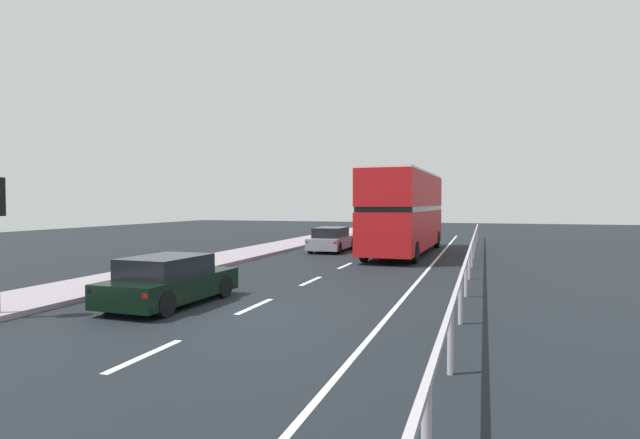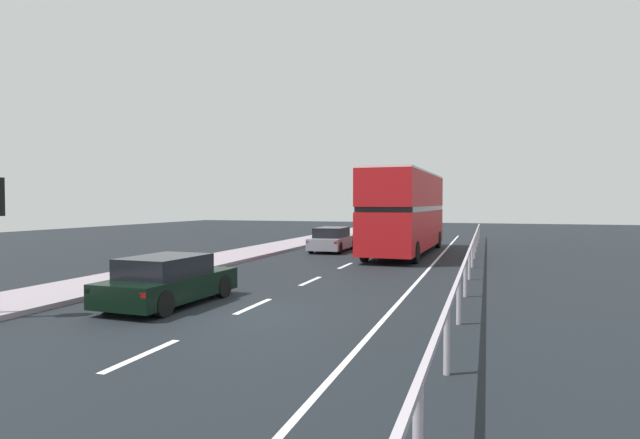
{
  "view_description": "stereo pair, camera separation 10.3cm",
  "coord_description": "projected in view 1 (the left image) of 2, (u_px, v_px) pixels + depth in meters",
  "views": [
    {
      "loc": [
        5.69,
        -11.46,
        2.7
      ],
      "look_at": [
        -0.44,
        7.59,
        2.05
      ],
      "focal_mm": 28.78,
      "sensor_mm": 36.0,
      "label": 1
    },
    {
      "loc": [
        5.79,
        -11.43,
        2.7
      ],
      "look_at": [
        -0.44,
        7.59,
        2.05
      ],
      "focal_mm": 28.78,
      "sensor_mm": 36.0,
      "label": 2
    }
  ],
  "objects": [
    {
      "name": "double_decker_bus_red",
      "position": [
        405.0,
        210.0,
        27.02
      ],
      "size": [
        2.87,
        11.46,
        4.31
      ],
      "rotation": [
        0.0,
        0.0,
        -0.03
      ],
      "color": "#B51418",
      "rests_on": "ground"
    },
    {
      "name": "lane_paint_markings",
      "position": [
        390.0,
        272.0,
        20.08
      ],
      "size": [
        3.67,
        46.0,
        0.01
      ],
      "color": "silver",
      "rests_on": "ground"
    },
    {
      "name": "bridge_side_railing",
      "position": [
        471.0,
        250.0,
        19.68
      ],
      "size": [
        0.1,
        42.0,
        1.08
      ],
      "color": "#B1A8B3",
      "rests_on": "ground"
    },
    {
      "name": "hatchback_car_near",
      "position": [
        169.0,
        281.0,
        13.54
      ],
      "size": [
        1.94,
        4.15,
        1.31
      ],
      "rotation": [
        0.0,
        0.0,
        -0.03
      ],
      "color": "black",
      "rests_on": "ground"
    },
    {
      "name": "sedan_car_ahead",
      "position": [
        332.0,
        240.0,
        28.68
      ],
      "size": [
        1.87,
        4.52,
        1.34
      ],
      "rotation": [
        0.0,
        0.0,
        0.03
      ],
      "color": "gray",
      "rests_on": "ground"
    },
    {
      "name": "ground_plane",
      "position": [
        243.0,
        313.0,
        12.74
      ],
      "size": [
        73.42,
        120.0,
        0.1
      ],
      "primitive_type": "cube",
      "color": "black"
    },
    {
      "name": "near_sidewalk_kerb",
      "position": [
        49.0,
        295.0,
        14.6
      ],
      "size": [
        2.81,
        80.0,
        0.14
      ],
      "primitive_type": "cube",
      "color": "gray",
      "rests_on": "ground"
    }
  ]
}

